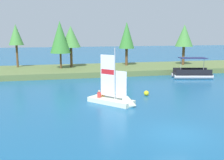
{
  "coord_description": "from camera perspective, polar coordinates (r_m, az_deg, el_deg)",
  "views": [
    {
      "loc": [
        -7.43,
        -14.49,
        6.26
      ],
      "look_at": [
        -1.21,
        12.94,
        1.2
      ],
      "focal_mm": 43.07,
      "sensor_mm": 36.0,
      "label": 1
    }
  ],
  "objects": [
    {
      "name": "shoreline_tree_midright",
      "position": [
        44.31,
        3.14,
        9.39
      ],
      "size": [
        2.53,
        2.53,
        7.08
      ],
      "color": "brown",
      "rests_on": "shore_bank"
    },
    {
      "name": "sailboat",
      "position": [
        23.41,
        1.37,
        -4.44
      ],
      "size": [
        4.21,
        4.51,
        5.41
      ],
      "rotation": [
        0.0,
        0.0,
        -0.85
      ],
      "color": "silver",
      "rests_on": "ground"
    },
    {
      "name": "shoreline_tree_right",
      "position": [
        46.6,
        15.09,
        9.02
      ],
      "size": [
        2.93,
        2.93,
        6.67
      ],
      "color": "brown",
      "rests_on": "shore_bank"
    },
    {
      "name": "channel_buoy",
      "position": [
        26.91,
        7.3,
        -2.79
      ],
      "size": [
        0.51,
        0.51,
        0.51
      ],
      "primitive_type": "sphere",
      "color": "yellow",
      "rests_on": "ground"
    },
    {
      "name": "wooden_dock",
      "position": [
        39.73,
        16.22,
        1.12
      ],
      "size": [
        1.76,
        4.35,
        0.54
      ],
      "primitive_type": "cube",
      "color": "brown",
      "rests_on": "ground"
    },
    {
      "name": "shoreline_tree_midleft",
      "position": [
        41.35,
        -10.98,
        8.92
      ],
      "size": [
        3.05,
        3.05,
        7.09
      ],
      "color": "brown",
      "rests_on": "shore_bank"
    },
    {
      "name": "pontoon_boat",
      "position": [
        38.34,
        16.61,
        1.39
      ],
      "size": [
        5.56,
        3.34,
        2.8
      ],
      "rotation": [
        0.0,
        0.0,
        -0.22
      ],
      "color": "#B2B2B7",
      "rests_on": "ground"
    },
    {
      "name": "shoreline_tree_left",
      "position": [
        44.39,
        -19.73,
        8.95
      ],
      "size": [
        2.23,
        2.23,
        6.64
      ],
      "color": "brown",
      "rests_on": "shore_bank"
    },
    {
      "name": "ground_plane",
      "position": [
        17.45,
        13.65,
        -11.13
      ],
      "size": [
        200.0,
        200.0,
        0.0
      ],
      "primitive_type": "plane",
      "color": "#195684"
    },
    {
      "name": "shoreline_tree_centre",
      "position": [
        42.62,
        -8.75,
        9.02
      ],
      "size": [
        3.03,
        3.03,
        6.39
      ],
      "color": "brown",
      "rests_on": "shore_bank"
    },
    {
      "name": "shore_bank",
      "position": [
        42.31,
        -2.55,
        2.21
      ],
      "size": [
        80.0,
        10.55,
        0.77
      ],
      "primitive_type": "cube",
      "color": "#5B703D",
      "rests_on": "ground"
    }
  ]
}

